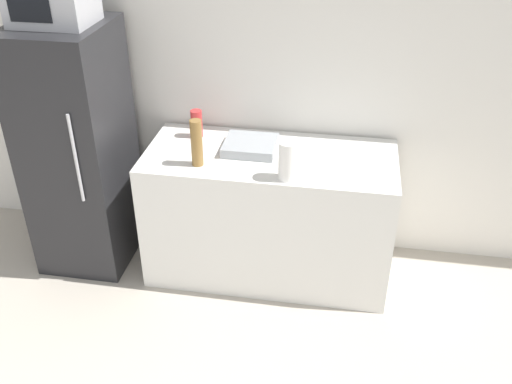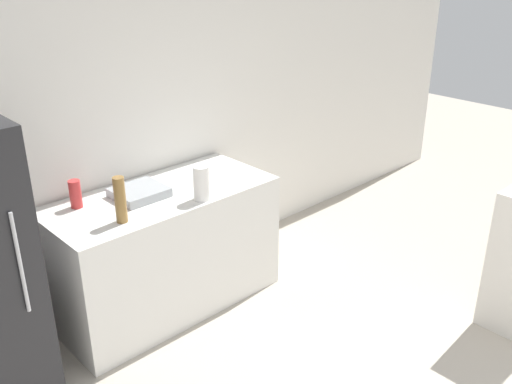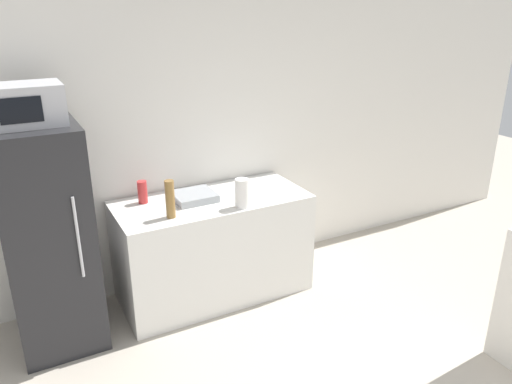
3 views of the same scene
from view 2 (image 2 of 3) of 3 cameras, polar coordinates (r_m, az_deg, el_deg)
wall_back at (r=4.12m, az=-12.79°, el=6.97°), size 8.00×0.06×2.60m
counter at (r=4.12m, az=-9.11°, el=-5.73°), size 1.59×0.72×0.88m
sink_basin at (r=3.89m, az=-11.60°, el=-0.04°), size 0.33×0.30×0.06m
bottle_tall at (r=3.52m, az=-13.43°, el=-0.76°), size 0.07×0.07×0.29m
bottle_short at (r=3.81m, az=-17.61°, el=-0.19°), size 0.08×0.08×0.18m
paper_towel_roll at (r=3.75m, az=-5.48°, el=0.89°), size 0.11×0.11×0.24m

